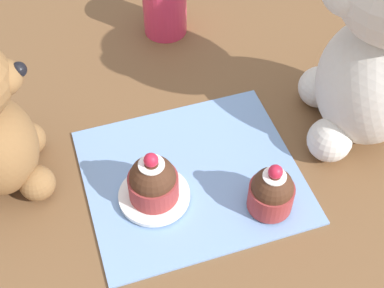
{
  "coord_description": "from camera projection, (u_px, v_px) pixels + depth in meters",
  "views": [
    {
      "loc": [
        0.34,
        -0.11,
        0.48
      ],
      "look_at": [
        0.0,
        0.0,
        0.06
      ],
      "focal_mm": 50.0,
      "sensor_mm": 36.0,
      "label": 1
    }
  ],
  "objects": [
    {
      "name": "saucer_plate",
      "position": [
        154.0,
        195.0,
        0.57
      ],
      "size": [
        0.08,
        0.08,
        0.01
      ],
      "primitive_type": "cylinder",
      "color": "white",
      "rests_on": "knitted_placemat"
    },
    {
      "name": "cupcake_near_cream_bear",
      "position": [
        272.0,
        191.0,
        0.54
      ],
      "size": [
        0.05,
        0.05,
        0.06
      ],
      "color": "#993333",
      "rests_on": "knitted_placemat"
    },
    {
      "name": "knitted_placemat",
      "position": [
        192.0,
        175.0,
        0.59
      ],
      "size": [
        0.21,
        0.23,
        0.01
      ],
      "primitive_type": "cube",
      "color": "#7A9ED1",
      "rests_on": "ground_plane"
    },
    {
      "name": "juice_glass",
      "position": [
        165.0,
        6.0,
        0.73
      ],
      "size": [
        0.06,
        0.06,
        0.08
      ],
      "primitive_type": "cylinder",
      "color": "#DB3356",
      "rests_on": "ground_plane"
    },
    {
      "name": "ground_plane",
      "position": [
        192.0,
        176.0,
        0.6
      ],
      "size": [
        4.0,
        4.0,
        0.0
      ],
      "primitive_type": "plane",
      "color": "brown"
    },
    {
      "name": "cupcake_near_tan_bear",
      "position": [
        153.0,
        181.0,
        0.55
      ],
      "size": [
        0.05,
        0.05,
        0.07
      ],
      "color": "#993333",
      "rests_on": "saucer_plate"
    },
    {
      "name": "teddy_bear_cream",
      "position": [
        380.0,
        39.0,
        0.54
      ],
      "size": [
        0.16,
        0.16,
        0.27
      ],
      "rotation": [
        0.0,
        0.0,
        -0.33
      ],
      "color": "silver",
      "rests_on": "ground_plane"
    }
  ]
}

